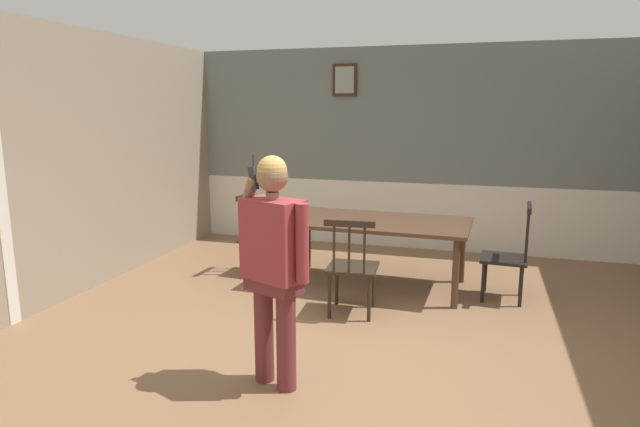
# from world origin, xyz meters

# --- Properties ---
(ground_plane) EXTENTS (7.99, 7.99, 0.00)m
(ground_plane) POSITION_xyz_m (0.00, 0.00, 0.00)
(ground_plane) COLOR #846042
(room_back_partition) EXTENTS (6.55, 0.17, 2.83)m
(room_back_partition) POSITION_xyz_m (-0.00, 3.64, 1.36)
(room_back_partition) COLOR slate
(room_back_partition) RESTS_ON ground_plane
(room_left_partition) EXTENTS (0.13, 7.27, 2.83)m
(room_left_partition) POSITION_xyz_m (-3.28, -0.00, 1.41)
(room_left_partition) COLOR gray
(room_left_partition) RESTS_ON ground_plane
(dining_table) EXTENTS (2.13, 1.15, 0.76)m
(dining_table) POSITION_xyz_m (-0.22, 1.77, 0.69)
(dining_table) COLOR #4C3323
(dining_table) RESTS_ON ground_plane
(chair_near_window) EXTENTS (0.49, 0.49, 1.02)m
(chair_near_window) POSITION_xyz_m (1.22, 1.72, 0.48)
(chair_near_window) COLOR black
(chair_near_window) RESTS_ON ground_plane
(chair_by_doorway) EXTENTS (0.51, 0.51, 0.97)m
(chair_by_doorway) POSITION_xyz_m (-0.25, 0.84, 0.48)
(chair_by_doorway) COLOR #2D2319
(chair_by_doorway) RESTS_ON ground_plane
(chair_at_table_head) EXTENTS (0.45, 0.45, 0.97)m
(chair_at_table_head) POSITION_xyz_m (-1.65, 1.82, 0.46)
(chair_at_table_head) COLOR #2D2319
(chair_at_table_head) RESTS_ON ground_plane
(person_figure) EXTENTS (0.57, 0.38, 1.67)m
(person_figure) POSITION_xyz_m (-0.45, -0.65, 0.97)
(person_figure) COLOR brown
(person_figure) RESTS_ON ground_plane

